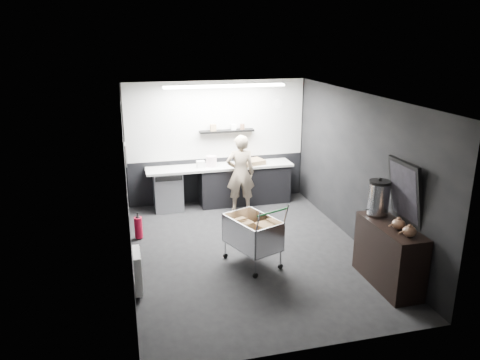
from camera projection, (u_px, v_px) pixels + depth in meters
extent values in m
plane|color=black|center=(249.00, 251.00, 8.21)|extent=(5.50, 5.50, 0.00)
plane|color=silver|center=(250.00, 97.00, 7.40)|extent=(5.50, 5.50, 0.00)
plane|color=black|center=(217.00, 142.00, 10.35)|extent=(5.50, 0.00, 5.50)
plane|color=black|center=(314.00, 248.00, 5.26)|extent=(5.50, 0.00, 5.50)
plane|color=black|center=(127.00, 187.00, 7.34)|extent=(0.00, 5.50, 5.50)
plane|color=black|center=(358.00, 170.00, 8.28)|extent=(0.00, 5.50, 5.50)
cube|color=silver|center=(217.00, 120.00, 10.18)|extent=(3.95, 0.02, 1.70)
cube|color=black|center=(218.00, 179.00, 10.59)|extent=(3.95, 0.02, 1.00)
cube|color=black|center=(227.00, 131.00, 10.20)|extent=(1.20, 0.22, 0.04)
cylinder|color=white|center=(278.00, 104.00, 10.41)|extent=(0.20, 0.03, 0.20)
cube|color=white|center=(126.00, 155.00, 8.49)|extent=(0.02, 0.30, 0.40)
cube|color=red|center=(126.00, 151.00, 8.47)|extent=(0.02, 0.22, 0.10)
cube|color=white|center=(137.00, 270.00, 6.82)|extent=(0.10, 0.50, 0.60)
cube|color=white|center=(225.00, 86.00, 9.12)|extent=(2.40, 0.20, 0.04)
cube|color=black|center=(244.00, 184.00, 10.45)|extent=(2.00, 0.56, 0.85)
cube|color=beige|center=(220.00, 167.00, 10.19)|extent=(3.20, 0.60, 0.05)
cube|color=#9EA0A5|center=(168.00, 190.00, 10.05)|extent=(0.60, 0.58, 0.85)
cube|color=black|center=(169.00, 179.00, 9.67)|extent=(0.56, 0.02, 0.10)
imported|color=beige|center=(240.00, 173.00, 9.87)|extent=(0.65, 0.47, 1.66)
cube|color=silver|center=(252.00, 245.00, 7.68)|extent=(0.89, 1.07, 0.02)
cube|color=silver|center=(235.00, 234.00, 7.54)|extent=(0.35, 0.86, 0.49)
cube|color=silver|center=(269.00, 230.00, 7.68)|extent=(0.35, 0.86, 0.49)
cube|color=silver|center=(260.00, 244.00, 7.19)|extent=(0.56, 0.24, 0.49)
cube|color=silver|center=(245.00, 222.00, 8.02)|extent=(0.56, 0.24, 0.49)
cylinder|color=silver|center=(244.00, 267.00, 7.28)|extent=(0.02, 0.02, 0.32)
cylinder|color=silver|center=(275.00, 263.00, 7.40)|extent=(0.02, 0.02, 0.32)
cylinder|color=silver|center=(231.00, 244.00, 8.05)|extent=(0.02, 0.02, 0.32)
cylinder|color=silver|center=(260.00, 241.00, 8.17)|extent=(0.02, 0.02, 0.32)
cylinder|color=#22803B|center=(262.00, 214.00, 6.98)|extent=(0.56, 0.25, 0.03)
cube|color=olive|center=(243.00, 231.00, 7.68)|extent=(0.36, 0.40, 0.41)
cube|color=olive|center=(264.00, 236.00, 7.54)|extent=(0.33, 0.37, 0.37)
cylinder|color=black|center=(244.00, 275.00, 7.32)|extent=(0.09, 0.06, 0.09)
cylinder|color=black|center=(231.00, 252.00, 8.09)|extent=(0.09, 0.06, 0.09)
cylinder|color=black|center=(275.00, 271.00, 7.44)|extent=(0.09, 0.06, 0.09)
cylinder|color=black|center=(260.00, 249.00, 8.21)|extent=(0.09, 0.06, 0.09)
cube|color=black|center=(389.00, 255.00, 7.01)|extent=(0.48, 1.28, 0.96)
cylinder|color=silver|center=(378.00, 199.00, 7.18)|extent=(0.32, 0.32, 0.49)
cylinder|color=black|center=(380.00, 182.00, 7.10)|extent=(0.32, 0.32, 0.04)
sphere|color=black|center=(380.00, 179.00, 7.09)|extent=(0.05, 0.05, 0.05)
ellipsoid|color=brown|center=(399.00, 224.00, 6.69)|extent=(0.19, 0.19, 0.15)
ellipsoid|color=brown|center=(409.00, 231.00, 6.45)|extent=(0.19, 0.19, 0.15)
cube|color=black|center=(405.00, 192.00, 6.82)|extent=(0.22, 0.75, 0.96)
cube|color=black|center=(404.00, 192.00, 6.81)|extent=(0.15, 0.64, 0.82)
cylinder|color=#A80B26|center=(138.00, 228.00, 8.64)|extent=(0.15, 0.15, 0.40)
cone|color=black|center=(138.00, 216.00, 8.58)|extent=(0.10, 0.10, 0.06)
cylinder|color=black|center=(138.00, 214.00, 8.56)|extent=(0.03, 0.03, 0.06)
cube|color=#8E714C|center=(252.00, 162.00, 10.29)|extent=(0.58, 0.50, 0.10)
cylinder|color=silver|center=(211.00, 161.00, 10.10)|extent=(0.23, 0.23, 0.23)
cube|color=white|center=(201.00, 164.00, 10.01)|extent=(0.18, 0.14, 0.15)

